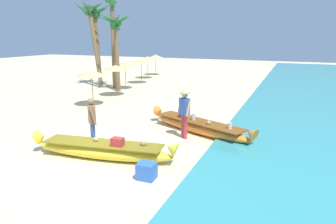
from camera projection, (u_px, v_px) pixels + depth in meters
ground_plane at (94, 155)px, 9.33m from camera, size 80.00×80.00×0.00m
boat_yellow_foreground at (103, 150)px, 8.99m from camera, size 4.69×1.38×0.78m
boat_orange_midground at (199, 126)px, 11.37m from camera, size 4.66×2.45×0.78m
person_vendor_hatted at (184, 110)px, 10.59m from camera, size 0.57×0.46×1.81m
person_tourist_customer at (92, 120)px, 9.61m from camera, size 0.51×0.54×1.70m
parasol_row_0 at (92, 73)px, 15.41m from camera, size 1.60×1.60×1.91m
parasol_row_1 at (115, 68)px, 18.02m from camera, size 1.60×1.60×1.91m
parasol_row_2 at (125, 64)px, 20.39m from camera, size 1.60×1.60×1.91m
parasol_row_3 at (141, 61)px, 22.95m from camera, size 1.60×1.60×1.91m
parasol_row_4 at (148, 58)px, 25.62m from camera, size 1.60×1.60×1.91m
parasol_row_5 at (156, 56)px, 27.91m from camera, size 1.60×1.60×1.91m
palm_tree_tall_inland at (113, 11)px, 20.02m from camera, size 2.78×2.60×6.60m
palm_tree_leaning_seaward at (116, 28)px, 19.07m from camera, size 2.43×2.97×5.03m
palm_tree_mid_cluster at (91, 20)px, 20.64m from camera, size 2.55×2.45×6.00m
palm_tree_far_behind at (95, 19)px, 21.30m from camera, size 2.86×2.53×5.84m
cooler_box at (147, 171)px, 7.70m from camera, size 0.47×0.41×0.43m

